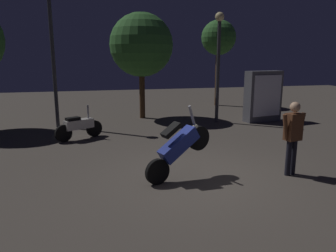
% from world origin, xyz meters
% --- Properties ---
extents(ground_plane, '(40.00, 40.00, 0.00)m').
position_xyz_m(ground_plane, '(0.00, 0.00, 0.00)').
color(ground_plane, '#4C443D').
extents(motorcycle_blue_foreground, '(1.59, 0.66, 1.63)m').
position_xyz_m(motorcycle_blue_foreground, '(-0.40, 0.01, 0.74)').
color(motorcycle_blue_foreground, black).
rests_on(motorcycle_blue_foreground, ground_plane).
extents(motorcycle_white_parked_left, '(1.50, 0.88, 1.11)m').
position_xyz_m(motorcycle_white_parked_left, '(-2.63, 4.20, 0.44)').
color(motorcycle_white_parked_left, black).
rests_on(motorcycle_white_parked_left, ground_plane).
extents(person_rider_beside, '(0.67, 0.31, 1.70)m').
position_xyz_m(person_rider_beside, '(2.18, -0.34, 1.01)').
color(person_rider_beside, black).
rests_on(person_rider_beside, ground_plane).
extents(streetlamp_near, '(0.36, 0.36, 4.38)m').
position_xyz_m(streetlamp_near, '(2.85, 5.82, 2.83)').
color(streetlamp_near, '#38383D').
rests_on(streetlamp_near, ground_plane).
extents(streetlamp_far, '(0.36, 0.36, 5.66)m').
position_xyz_m(streetlamp_far, '(-3.50, 6.42, 3.54)').
color(streetlamp_far, '#38383D').
rests_on(streetlamp_far, ground_plane).
extents(tree_left_bg, '(2.70, 2.70, 4.51)m').
position_xyz_m(tree_left_bg, '(-0.00, 7.48, 3.15)').
color(tree_left_bg, '#4C331E').
rests_on(tree_left_bg, ground_plane).
extents(tree_right_bg, '(1.86, 1.86, 4.61)m').
position_xyz_m(tree_right_bg, '(4.65, 10.30, 3.62)').
color(tree_right_bg, '#4C331E').
rests_on(tree_right_bg, ground_plane).
extents(kiosk_billboard, '(1.66, 0.78, 2.10)m').
position_xyz_m(kiosk_billboard, '(4.80, 5.56, 1.05)').
color(kiosk_billboard, '#595960').
rests_on(kiosk_billboard, ground_plane).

